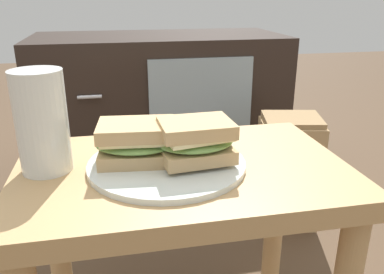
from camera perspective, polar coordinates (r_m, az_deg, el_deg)
side_table at (r=0.71m, az=-1.34°, el=-10.73°), size 0.56×0.36×0.46m
tv_cabinet at (r=1.62m, az=-4.55°, el=4.30°), size 0.96×0.46×0.58m
plate at (r=0.67m, az=-3.66°, el=-3.90°), size 0.26×0.26×0.01m
sandwich_front at (r=0.66m, az=-7.93°, el=-0.72°), size 0.15×0.11×0.07m
sandwich_back at (r=0.64m, az=0.57°, el=-0.49°), size 0.13×0.11×0.07m
beer_glass at (r=0.67m, az=-20.88°, el=1.73°), size 0.08×0.08×0.17m
paper_bag at (r=1.33m, az=13.67°, el=-4.87°), size 0.21×0.19×0.37m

